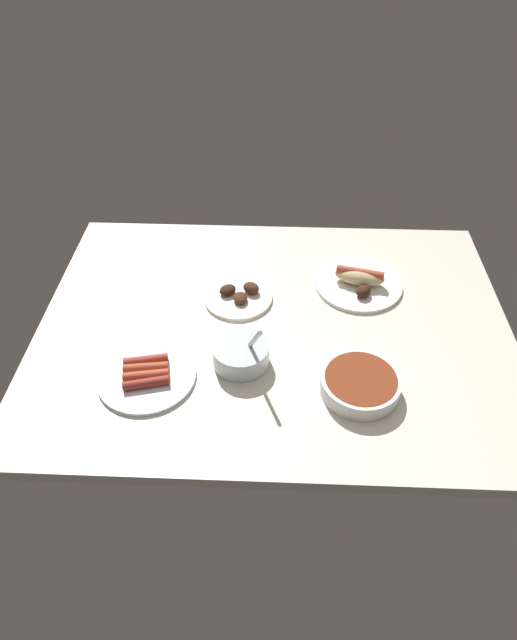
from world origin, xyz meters
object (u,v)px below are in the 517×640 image
bowl_coleslaw (242,353)px  plate_hotdog_assembled (360,281)px  plate_grilled_meat (239,296)px  bowl_chili (361,384)px  plate_sausages (148,375)px

bowl_coleslaw → plate_hotdog_assembled: (30.62, 29.72, -1.28)cm
plate_grilled_meat → bowl_coleslaw: size_ratio=1.18×
plate_grilled_meat → bowl_chili: (29.27, -30.77, 1.41)cm
plate_hotdog_assembled → bowl_chili: bearing=-95.3°
bowl_coleslaw → plate_sausages: (-21.40, -5.78, -2.12)cm
plate_hotdog_assembled → bowl_coleslaw: bearing=-135.9°
plate_sausages → plate_hotdog_assembled: (52.02, 35.50, 0.84)cm
plate_grilled_meat → plate_hotdog_assembled: 33.39cm
plate_sausages → bowl_coleslaw: bearing=15.1°
bowl_chili → plate_hotdog_assembled: plate_hotdog_assembled is taller
plate_grilled_meat → plate_sausages: plate_grilled_meat is taller
bowl_coleslaw → plate_hotdog_assembled: 42.69cm
plate_grilled_meat → bowl_chili: size_ratio=1.03×
plate_sausages → plate_grilled_meat: bearing=56.2°
bowl_chili → plate_hotdog_assembled: bearing=84.7°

